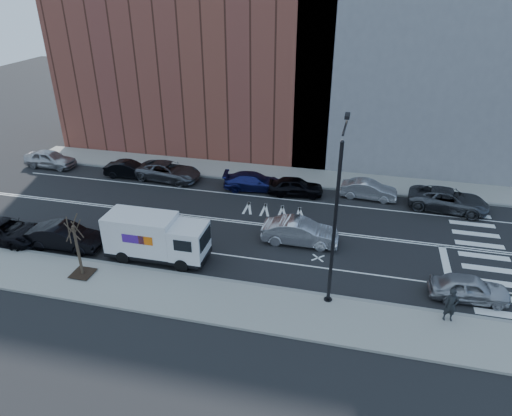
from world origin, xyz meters
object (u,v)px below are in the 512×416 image
at_px(far_parked_b, 129,169).
at_px(pedestrian, 451,305).
at_px(fedex_van, 156,237).
at_px(near_parked_front, 469,288).
at_px(driving_sedan, 300,232).
at_px(far_parked_a, 50,159).

height_order(far_parked_b, pedestrian, pedestrian).
relative_size(fedex_van, far_parked_b, 1.49).
bearing_deg(near_parked_front, driving_sedan, 66.42).
xyz_separation_m(far_parked_b, near_parked_front, (25.47, -10.85, 0.01)).
bearing_deg(near_parked_front, fedex_van, 87.58).
bearing_deg(far_parked_a, fedex_van, -125.37).
bearing_deg(near_parked_front, pedestrian, 146.81).
xyz_separation_m(fedex_van, driving_sedan, (8.21, 3.83, -0.69)).
distance_m(fedex_van, near_parked_front, 17.87).
bearing_deg(far_parked_b, driving_sedan, -116.73).
height_order(far_parked_b, driving_sedan, driving_sedan).
distance_m(fedex_van, driving_sedan, 9.08).
height_order(far_parked_a, driving_sedan, driving_sedan).
bearing_deg(driving_sedan, far_parked_b, 64.34).
xyz_separation_m(far_parked_a, near_parked_front, (33.47, -11.27, -0.08)).
distance_m(fedex_van, pedestrian, 16.70).
bearing_deg(fedex_van, far_parked_b, 124.16).
height_order(far_parked_a, pedestrian, pedestrian).
bearing_deg(pedestrian, far_parked_a, 149.91).
relative_size(far_parked_b, near_parked_front, 1.02).
bearing_deg(fedex_van, far_parked_a, 143.31).
height_order(driving_sedan, near_parked_front, driving_sedan).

